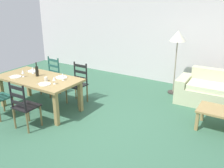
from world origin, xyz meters
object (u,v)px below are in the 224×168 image
at_px(dining_chair_near_right, 24,106).
at_px(wine_bottle, 37,71).
at_px(dining_chair_far_right, 78,83).
at_px(wine_glass_near_left, 23,72).
at_px(dining_table, 39,81).
at_px(wine_glass_far_left, 33,69).
at_px(standing_lamp, 178,40).
at_px(coffee_table, 223,114).
at_px(wine_glass_near_right, 54,79).
at_px(wine_glass_far_right, 63,75).
at_px(dining_chair_far_left, 51,76).
at_px(coffee_cup_primary, 46,79).

relative_size(dining_chair_near_right, wine_bottle, 3.04).
relative_size(dining_chair_far_right, wine_glass_near_left, 5.96).
relative_size(dining_table, wine_glass_far_left, 11.80).
bearing_deg(wine_glass_far_left, dining_chair_near_right, -50.78).
xyz_separation_m(dining_chair_near_right, standing_lamp, (1.83, 3.31, 0.93)).
distance_m(dining_table, coffee_table, 3.85).
bearing_deg(coffee_table, standing_lamp, 135.25).
bearing_deg(wine_glass_near_right, standing_lamp, 58.05).
distance_m(wine_glass_near_left, wine_glass_far_left, 0.28).
bearing_deg(standing_lamp, dining_chair_far_right, -134.79).
height_order(wine_glass_near_left, wine_glass_far_right, same).
xyz_separation_m(dining_chair_near_right, dining_chair_far_left, (-0.86, 1.57, 0.00)).
distance_m(dining_table, wine_glass_near_left, 0.41).
relative_size(dining_chair_far_left, wine_glass_near_right, 5.96).
bearing_deg(wine_glass_near_left, dining_chair_far_left, 97.16).
relative_size(dining_chair_near_right, dining_chair_far_left, 1.00).
bearing_deg(wine_glass_near_right, dining_chair_far_left, 138.75).
height_order(coffee_cup_primary, standing_lamp, standing_lamp).
bearing_deg(dining_table, wine_glass_near_left, -155.79).
xyz_separation_m(dining_chair_far_right, wine_glass_far_right, (0.11, -0.60, 0.38)).
xyz_separation_m(coffee_table, standing_lamp, (-1.41, 1.40, 1.06)).
bearing_deg(wine_glass_far_right, standing_lamp, 55.10).
xyz_separation_m(dining_table, dining_chair_far_left, (-0.44, 0.79, -0.19)).
bearing_deg(dining_chair_near_right, dining_chair_far_right, 87.73).
bearing_deg(wine_bottle, coffee_cup_primary, -18.60).
bearing_deg(coffee_cup_primary, wine_glass_far_right, 39.21).
xyz_separation_m(dining_table, wine_glass_near_left, (-0.32, -0.15, 0.20)).
relative_size(coffee_cup_primary, coffee_table, 0.10).
relative_size(wine_glass_near_left, wine_glass_far_right, 1.00).
xyz_separation_m(dining_table, wine_glass_near_right, (0.60, -0.13, 0.20)).
bearing_deg(dining_table, wine_glass_far_right, 13.38).
xyz_separation_m(dining_chair_far_left, wine_glass_near_right, (1.04, -0.91, 0.38)).
distance_m(wine_glass_far_left, coffee_cup_primary, 0.68).
bearing_deg(dining_chair_near_right, dining_chair_far_left, 118.81).
bearing_deg(wine_bottle, dining_chair_near_right, -58.23).
bearing_deg(coffee_cup_primary, dining_chair_near_right, -81.29).
bearing_deg(dining_table, standing_lamp, 48.25).
xyz_separation_m(dining_chair_far_right, wine_glass_near_right, (0.12, -0.87, 0.38)).
relative_size(wine_bottle, coffee_cup_primary, 3.51).
distance_m(wine_bottle, wine_glass_near_right, 0.72).
height_order(dining_chair_far_left, dining_chair_far_right, same).
xyz_separation_m(wine_bottle, wine_glass_near_left, (-0.23, -0.20, -0.01)).
height_order(wine_glass_near_left, standing_lamp, standing_lamp).
relative_size(dining_table, wine_bottle, 6.01).
bearing_deg(standing_lamp, coffee_cup_primary, -126.60).
distance_m(dining_chair_far_right, wine_glass_near_left, 1.26).
bearing_deg(wine_glass_far_left, dining_chair_far_right, 36.71).
bearing_deg(wine_glass_far_left, dining_table, -22.69).
xyz_separation_m(wine_glass_near_left, coffee_table, (3.99, 1.27, -0.51)).
height_order(coffee_cup_primary, coffee_table, coffee_cup_primary).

